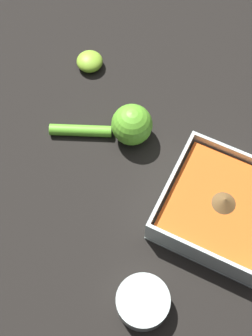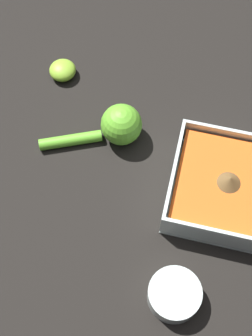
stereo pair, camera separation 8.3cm
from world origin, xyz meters
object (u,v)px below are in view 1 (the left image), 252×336
lemon_half (90,61)px  lemon_squeezer (126,125)px  spice_bowl (143,302)px  square_dish (221,208)px

lemon_half → lemon_squeezer: bearing=50.4°
spice_bowl → lemon_half: bearing=-142.0°
lemon_squeezer → lemon_half: lemon_squeezer is taller
square_dish → lemon_half: size_ratio=3.65×
lemon_half → spice_bowl: bearing=38.0°
square_dish → lemon_half: 0.41m
spice_bowl → lemon_squeezer: 0.32m
spice_bowl → lemon_half: size_ratio=1.58×
square_dish → spice_bowl: square_dish is taller
square_dish → lemon_squeezer: lemon_squeezer is taller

